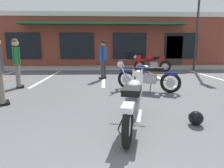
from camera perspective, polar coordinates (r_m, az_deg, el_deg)
ground_plane at (r=4.94m, az=-2.62°, el=-5.63°), size 80.00×80.00×0.00m
sidewalk_kerb at (r=12.62m, az=-2.50°, el=4.92°), size 22.00×1.80×0.14m
brick_storefront_building at (r=16.18m, az=-2.53°, el=12.46°), size 17.43×7.11×3.63m
painted_stall_lines at (r=9.06m, az=-2.53°, el=2.07°), size 10.35×4.80×0.01m
motorcycle_foreground_classic at (r=3.43m, az=6.30°, el=-5.17°), size 0.85×2.07×0.98m
motorcycle_black_cruiser at (r=6.31m, az=10.29°, el=2.18°), size 1.93×1.24×0.98m
motorcycle_blue_standard at (r=11.22m, az=11.26°, el=6.30°), size 2.10×0.74×0.98m
person_by_back_row at (r=8.50m, az=-2.57°, el=7.91°), size 0.39×0.59×1.68m
person_near_building at (r=7.34m, az=-26.35°, el=6.28°), size 0.38×0.59×1.68m
helmet_on_pavement at (r=3.89m, az=23.56°, el=-9.21°), size 0.26×0.26×0.26m
traffic_cone at (r=9.21m, az=-30.15°, el=2.34°), size 0.34×0.34×0.53m
parking_lot_lamp_post at (r=12.75m, az=24.40°, el=19.25°), size 0.24×0.76×5.37m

